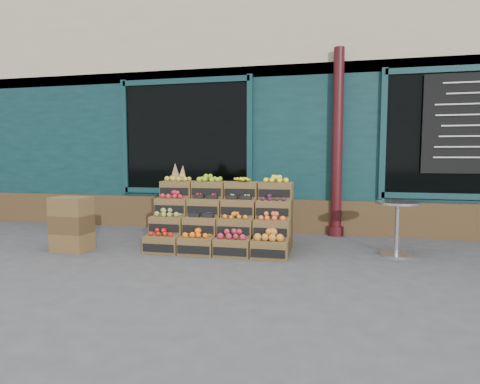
# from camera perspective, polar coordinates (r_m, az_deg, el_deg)

# --- Properties ---
(ground) EXTENTS (60.00, 60.00, 0.00)m
(ground) POSITION_cam_1_polar(r_m,az_deg,el_deg) (5.35, 0.40, -9.79)
(ground) COLOR #414144
(ground) RESTS_ON ground
(shop_facade) EXTENTS (12.00, 6.24, 4.80)m
(shop_facade) POSITION_cam_1_polar(r_m,az_deg,el_deg) (10.27, 6.77, 10.74)
(shop_facade) COLOR #0E2F31
(shop_facade) RESTS_ON ground
(crate_display) EXTENTS (2.05, 1.02, 1.28)m
(crate_display) POSITION_cam_1_polar(r_m,az_deg,el_deg) (6.00, -2.56, -4.33)
(crate_display) COLOR brown
(crate_display) RESTS_ON ground
(spare_crates) EXTENTS (0.55, 0.39, 0.79)m
(spare_crates) POSITION_cam_1_polar(r_m,az_deg,el_deg) (6.34, -22.83, -4.21)
(spare_crates) COLOR brown
(spare_crates) RESTS_ON ground
(bistro_table) EXTENTS (0.60, 0.60, 0.76)m
(bistro_table) POSITION_cam_1_polar(r_m,az_deg,el_deg) (5.95, 21.46, -4.01)
(bistro_table) COLOR silver
(bistro_table) RESTS_ON ground
(shopkeeper) EXTENTS (0.75, 0.60, 1.79)m
(shopkeeper) POSITION_cam_1_polar(r_m,az_deg,el_deg) (8.17, -6.46, 1.68)
(shopkeeper) COLOR #1E6A33
(shopkeeper) RESTS_ON ground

